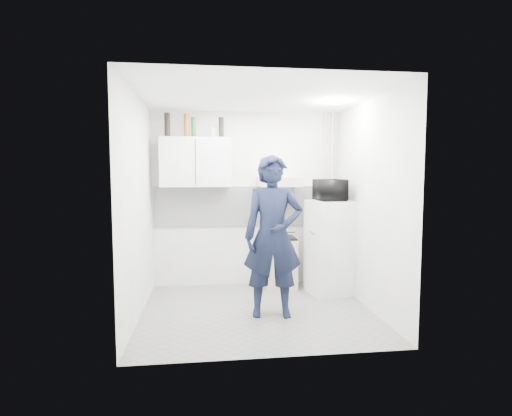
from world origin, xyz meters
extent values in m
plane|color=slate|center=(0.00, 0.00, 0.00)|extent=(2.80, 2.80, 0.00)
plane|color=white|center=(0.00, 0.00, 2.60)|extent=(2.80, 2.80, 0.00)
plane|color=white|center=(0.00, 1.25, 1.30)|extent=(2.80, 0.00, 2.80)
plane|color=white|center=(-1.40, 0.00, 1.30)|extent=(0.00, 2.60, 2.60)
plane|color=white|center=(1.40, 0.00, 1.30)|extent=(0.00, 2.60, 2.60)
imported|color=black|center=(0.17, -0.15, 0.95)|extent=(0.73, 0.51, 1.91)
cube|color=#BFAE9E|center=(0.47, 1.00, 0.36)|extent=(0.46, 0.46, 0.73)
cube|color=white|center=(1.10, 0.63, 0.66)|extent=(0.63, 0.63, 1.32)
cube|color=black|center=(0.47, 1.00, 0.74)|extent=(0.44, 0.44, 0.03)
cylinder|color=silver|center=(0.46, 0.92, 0.81)|extent=(0.17, 0.17, 0.10)
imported|color=black|center=(1.10, 0.63, 1.46)|extent=(0.54, 0.37, 0.30)
cylinder|color=black|center=(-1.14, 1.07, 2.37)|extent=(0.08, 0.08, 0.34)
cylinder|color=brown|center=(-0.87, 1.07, 2.36)|extent=(0.08, 0.08, 0.33)
cylinder|color=#144C1E|center=(-0.78, 1.07, 2.34)|extent=(0.06, 0.06, 0.29)
cylinder|color=#B2B7BC|center=(-0.50, 1.07, 2.27)|extent=(0.08, 0.08, 0.14)
cylinder|color=black|center=(-0.38, 1.07, 2.35)|extent=(0.07, 0.07, 0.29)
cube|color=white|center=(-0.75, 1.07, 1.85)|extent=(1.00, 0.35, 0.70)
cube|color=#BFAE9E|center=(0.45, 1.00, 1.57)|extent=(0.60, 0.50, 0.14)
cube|color=white|center=(0.00, 1.24, 1.20)|extent=(2.74, 0.03, 0.60)
cylinder|color=#BFAE9E|center=(1.30, 1.17, 1.30)|extent=(0.05, 0.05, 2.60)
cylinder|color=#BFAE9E|center=(1.18, 1.17, 1.30)|extent=(0.04, 0.04, 2.60)
cylinder|color=white|center=(1.00, 0.20, 2.57)|extent=(0.10, 0.10, 0.02)
camera|label=1|loc=(-0.60, -4.73, 1.69)|focal=28.00mm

